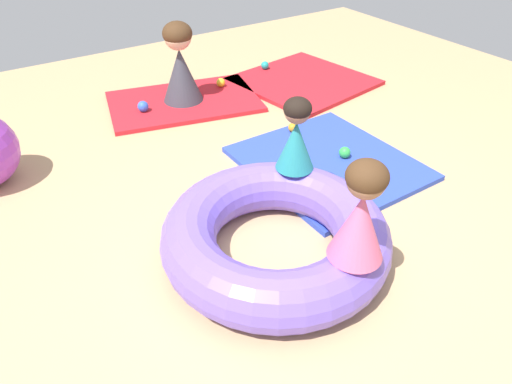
# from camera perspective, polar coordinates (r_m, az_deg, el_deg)

# --- Properties ---
(ground_plane) EXTENTS (8.00, 8.00, 0.00)m
(ground_plane) POSITION_cam_1_polar(r_m,az_deg,el_deg) (2.79, 4.26, -7.22)
(ground_plane) COLOR tan
(gym_mat_center_rear) EXTENTS (1.14, 1.25, 0.04)m
(gym_mat_center_rear) POSITION_cam_1_polar(r_m,az_deg,el_deg) (3.56, 8.79, 3.50)
(gym_mat_center_rear) COLOR #2D47B7
(gym_mat_center_rear) RESTS_ON ground
(gym_mat_far_left) EXTENTS (1.36, 1.35, 0.04)m
(gym_mat_far_left) POSITION_cam_1_polar(r_m,az_deg,el_deg) (4.95, 5.80, 13.29)
(gym_mat_far_left) COLOR red
(gym_mat_far_left) RESTS_ON ground
(gym_mat_front) EXTENTS (1.53, 1.17, 0.04)m
(gym_mat_front) POSITION_cam_1_polar(r_m,az_deg,el_deg) (4.53, -8.79, 10.84)
(gym_mat_front) COLOR red
(gym_mat_front) RESTS_ON ground
(inflatable_cushion) EXTENTS (1.29, 1.29, 0.31)m
(inflatable_cushion) POSITION_cam_1_polar(r_m,az_deg,el_deg) (2.65, 2.38, -5.30)
(inflatable_cushion) COLOR #7056D1
(inflatable_cushion) RESTS_ON ground
(child_in_pink) EXTENTS (0.28, 0.28, 0.53)m
(child_in_pink) POSITION_cam_1_polar(r_m,az_deg,el_deg) (2.19, 12.71, -2.47)
(child_in_pink) COLOR #E5608E
(child_in_pink) RESTS_ON inflatable_cushion
(child_in_teal) EXTENTS (0.32, 0.32, 0.47)m
(child_in_teal) POSITION_cam_1_polar(r_m,az_deg,el_deg) (2.83, 4.92, 6.95)
(child_in_teal) COLOR teal
(child_in_teal) RESTS_ON inflatable_cushion
(adult_seated) EXTENTS (0.43, 0.43, 0.72)m
(adult_seated) POSITION_cam_1_polar(r_m,az_deg,el_deg) (4.39, -9.23, 15.21)
(adult_seated) COLOR #383842
(adult_seated) RESTS_ON gym_mat_front
(play_ball_yellow) EXTENTS (0.09, 0.09, 0.09)m
(play_ball_yellow) POSITION_cam_1_polar(r_m,az_deg,el_deg) (4.75, -4.33, 13.18)
(play_ball_yellow) COLOR yellow
(play_ball_yellow) RESTS_ON gym_mat_front
(play_ball_blue) EXTENTS (0.10, 0.10, 0.10)m
(play_ball_blue) POSITION_cam_1_polar(r_m,az_deg,el_deg) (4.34, -13.62, 10.12)
(play_ball_blue) COLOR blue
(play_ball_blue) RESTS_ON gym_mat_front
(play_ball_orange) EXTENTS (0.07, 0.07, 0.07)m
(play_ball_orange) POSITION_cam_1_polar(r_m,az_deg,el_deg) (3.90, 4.48, 7.85)
(play_ball_orange) COLOR orange
(play_ball_orange) RESTS_ON gym_mat_center_rear
(play_ball_teal) EXTENTS (0.08, 0.08, 0.08)m
(play_ball_teal) POSITION_cam_1_polar(r_m,az_deg,el_deg) (5.18, 1.10, 15.20)
(play_ball_teal) COLOR teal
(play_ball_teal) RESTS_ON gym_mat_far_left
(play_ball_green) EXTENTS (0.09, 0.09, 0.09)m
(play_ball_green) POSITION_cam_1_polar(r_m,az_deg,el_deg) (3.59, 10.77, 4.77)
(play_ball_green) COLOR green
(play_ball_green) RESTS_ON gym_mat_center_rear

